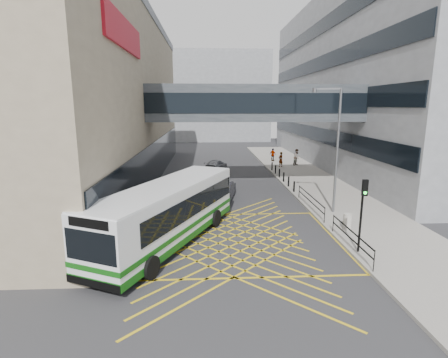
{
  "coord_description": "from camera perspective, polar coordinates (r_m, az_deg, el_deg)",
  "views": [
    {
      "loc": [
        -1.16,
        -18.35,
        7.35
      ],
      "look_at": [
        0.0,
        4.0,
        2.6
      ],
      "focal_mm": 28.0,
      "sensor_mm": 36.0,
      "label": 1
    }
  ],
  "objects": [
    {
      "name": "pedestrian_c",
      "position": [
        46.29,
        7.99,
        3.95
      ],
      "size": [
        1.03,
        1.0,
        1.64
      ],
      "primitive_type": "imported",
      "rotation": [
        0.0,
        0.0,
        2.4
      ],
      "color": "gray",
      "rests_on": "pavement"
    },
    {
      "name": "pedestrian_a",
      "position": [
        41.89,
        9.24,
        3.15
      ],
      "size": [
        0.86,
        0.81,
        1.75
      ],
      "primitive_type": "imported",
      "rotation": [
        0.0,
        0.0,
        3.75
      ],
      "color": "gray",
      "rests_on": "pavement"
    },
    {
      "name": "ground",
      "position": [
        19.8,
        0.61,
        -9.81
      ],
      "size": [
        120.0,
        120.0,
        0.0
      ],
      "primitive_type": "plane",
      "color": "#333335"
    },
    {
      "name": "pedestrian_b",
      "position": [
        43.37,
        11.81,
        3.49
      ],
      "size": [
        1.09,
        1.04,
        1.96
      ],
      "primitive_type": "imported",
      "rotation": [
        0.0,
        0.0,
        0.69
      ],
      "color": "gray",
      "rests_on": "pavement"
    },
    {
      "name": "car_dark",
      "position": [
        27.55,
        -0.25,
        -1.83
      ],
      "size": [
        2.85,
        5.21,
        1.54
      ],
      "primitive_type": "imported",
      "rotation": [
        0.0,
        0.0,
        2.95
      ],
      "color": "black",
      "rests_on": "ground"
    },
    {
      "name": "skybridge",
      "position": [
        30.63,
        4.94,
        12.22
      ],
      "size": [
        20.0,
        4.1,
        3.0
      ],
      "color": "#3B4045",
      "rests_on": "ground"
    },
    {
      "name": "building_far",
      "position": [
        78.37,
        -3.69,
        13.16
      ],
      "size": [
        28.0,
        16.0,
        18.0
      ],
      "primitive_type": "cube",
      "color": "gray",
      "rests_on": "ground"
    },
    {
      "name": "kerb_railings",
      "position": [
        22.37,
        16.31,
        -5.33
      ],
      "size": [
        0.05,
        12.54,
        1.0
      ],
      "color": "black",
      "rests_on": "pavement"
    },
    {
      "name": "traffic_light",
      "position": [
        18.23,
        21.7,
        -4.04
      ],
      "size": [
        0.27,
        0.44,
        3.73
      ],
      "rotation": [
        0.0,
        0.0,
        -0.1
      ],
      "color": "black",
      "rests_on": "pavement"
    },
    {
      "name": "building_right",
      "position": [
        49.32,
        28.56,
        13.65
      ],
      "size": [
        24.09,
        44.0,
        20.0
      ],
      "color": "gray",
      "rests_on": "ground"
    },
    {
      "name": "car_white",
      "position": [
        20.02,
        -12.51,
        -7.79
      ],
      "size": [
        1.85,
        4.28,
        1.35
      ],
      "primitive_type": "imported",
      "rotation": [
        0.0,
        0.0,
        3.11
      ],
      "color": "silver",
      "rests_on": "ground"
    },
    {
      "name": "litter_bin",
      "position": [
        22.21,
        19.51,
        -6.44
      ],
      "size": [
        0.5,
        0.5,
        0.87
      ],
      "primitive_type": "cylinder",
      "color": "#ADA89E",
      "rests_on": "pavement"
    },
    {
      "name": "street_lamp",
      "position": [
        24.28,
        17.62,
        5.56
      ],
      "size": [
        1.86,
        0.72,
        8.26
      ],
      "rotation": [
        0.0,
        0.0,
        -0.27
      ],
      "color": "slate",
      "rests_on": "pavement"
    },
    {
      "name": "building_whsmith",
      "position": [
        38.25,
        -29.71,
        11.42
      ],
      "size": [
        24.17,
        42.0,
        16.0
      ],
      "color": "gray",
      "rests_on": "ground"
    },
    {
      "name": "bollards",
      "position": [
        34.82,
        9.37,
        0.66
      ],
      "size": [
        0.14,
        10.14,
        0.9
      ],
      "color": "black",
      "rests_on": "pavement"
    },
    {
      "name": "bus",
      "position": [
        19.04,
        -8.91,
        -5.26
      ],
      "size": [
        7.27,
        11.71,
        3.27
      ],
      "rotation": [
        0.0,
        0.0,
        -0.43
      ],
      "color": "silver",
      "rests_on": "ground"
    },
    {
      "name": "pavement",
      "position": [
        35.61,
        13.67,
        -0.14
      ],
      "size": [
        6.0,
        54.0,
        0.16
      ],
      "primitive_type": "cube",
      "color": "gray",
      "rests_on": "ground"
    },
    {
      "name": "car_silver",
      "position": [
        40.23,
        -1.33,
        2.36
      ],
      "size": [
        3.02,
        4.38,
        1.26
      ],
      "primitive_type": "imported",
      "rotation": [
        0.0,
        0.0,
        2.78
      ],
      "color": "gray",
      "rests_on": "ground"
    },
    {
      "name": "box_junction",
      "position": [
        19.8,
        0.61,
        -9.8
      ],
      "size": [
        12.0,
        9.0,
        0.01
      ],
      "color": "gold",
      "rests_on": "ground"
    }
  ]
}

